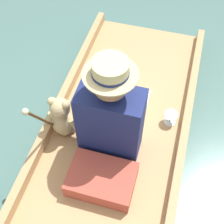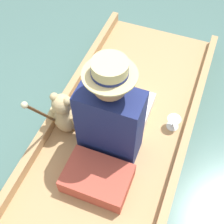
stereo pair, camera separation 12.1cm
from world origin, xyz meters
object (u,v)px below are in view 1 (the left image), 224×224
(wine_glass, at_px, (171,116))
(walking_cane, at_px, (41,119))
(teddy_bear, at_px, (62,118))
(seated_person, at_px, (113,114))

(wine_glass, distance_m, walking_cane, 1.03)
(teddy_bear, distance_m, walking_cane, 0.27)
(walking_cane, bearing_deg, seated_person, 24.34)
(wine_glass, height_order, walking_cane, walking_cane)
(seated_person, bearing_deg, wine_glass, 26.34)
(walking_cane, bearing_deg, teddy_bear, 70.53)
(seated_person, distance_m, wine_glass, 0.57)
(wine_glass, xyz_separation_m, walking_cane, (-0.85, -0.50, 0.32))
(teddy_bear, height_order, wine_glass, teddy_bear)
(wine_glass, bearing_deg, walking_cane, -149.63)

